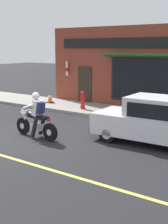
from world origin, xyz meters
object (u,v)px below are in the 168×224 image
at_px(car_hatchback, 152,121).
at_px(fire_hydrant, 83,100).
at_px(motorcycle_with_rider, 36,119).
at_px(traffic_cone, 50,97).

xyz_separation_m(car_hatchback, fire_hydrant, (2.94, 4.90, -0.19)).
bearing_deg(car_hatchback, motorcycle_with_rider, 115.46).
bearing_deg(fire_hydrant, traffic_cone, 80.93).
bearing_deg(traffic_cone, car_hatchback, -114.26).
xyz_separation_m(fire_hydrant, traffic_cone, (0.40, 2.51, -0.14)).
bearing_deg(traffic_cone, fire_hydrant, -99.07).
height_order(car_hatchback, traffic_cone, car_hatchback).
relative_size(car_hatchback, traffic_cone, 6.39).
distance_m(motorcycle_with_rider, traffic_cone, 6.33).
height_order(car_hatchback, fire_hydrant, car_hatchback).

